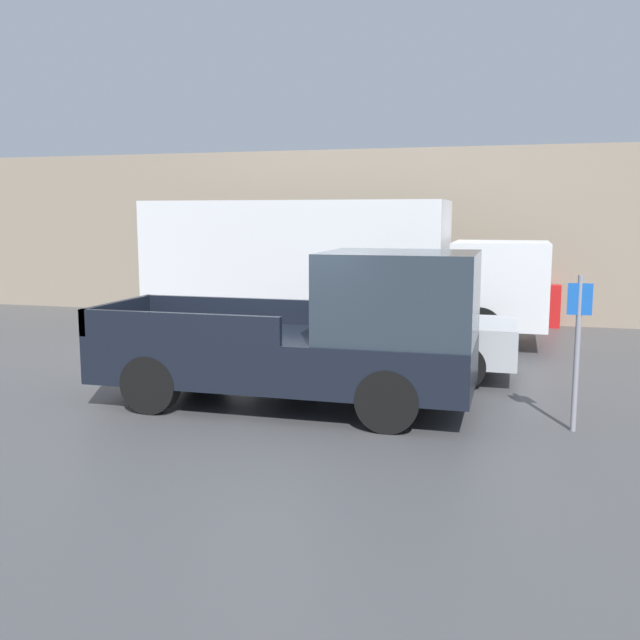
{
  "coord_description": "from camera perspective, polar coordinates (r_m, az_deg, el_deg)",
  "views": [
    {
      "loc": [
        3.1,
        -9.3,
        2.76
      ],
      "look_at": [
        0.18,
        1.31,
        1.13
      ],
      "focal_mm": 40.0,
      "sensor_mm": 36.0,
      "label": 1
    }
  ],
  "objects": [
    {
      "name": "building_wall",
      "position": [
        18.92,
        6.0,
        6.77
      ],
      "size": [
        28.0,
        0.15,
        4.46
      ],
      "color": "gray",
      "rests_on": "ground"
    },
    {
      "name": "pickup_truck",
      "position": [
        10.11,
        0.04,
        -1.34
      ],
      "size": [
        5.42,
        1.98,
        2.27
      ],
      "color": "black",
      "rests_on": "ground"
    },
    {
      "name": "delivery_truck",
      "position": [
        16.03,
        0.58,
        4.5
      ],
      "size": [
        8.81,
        2.37,
        3.07
      ],
      "color": "white",
      "rests_on": "ground"
    },
    {
      "name": "ground_plane",
      "position": [
        10.18,
        -2.95,
        -7.33
      ],
      "size": [
        60.0,
        60.0,
        0.0
      ],
      "primitive_type": "plane",
      "color": "#4C4C4F"
    },
    {
      "name": "newspaper_box",
      "position": [
        18.49,
        17.97,
        1.06
      ],
      "size": [
        0.45,
        0.4,
        1.05
      ],
      "color": "red",
      "rests_on": "ground"
    },
    {
      "name": "parking_sign",
      "position": [
        9.59,
        19.9,
        -1.79
      ],
      "size": [
        0.3,
        0.07,
        2.02
      ],
      "color": "gray",
      "rests_on": "ground"
    },
    {
      "name": "car",
      "position": [
        12.51,
        5.66,
        -0.52
      ],
      "size": [
        4.4,
        1.87,
        1.63
      ],
      "color": "#B7BABF",
      "rests_on": "ground"
    }
  ]
}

